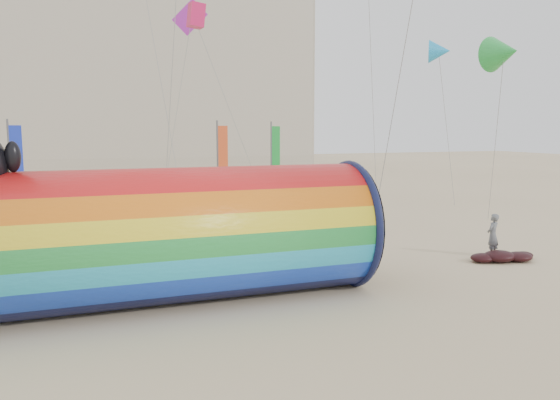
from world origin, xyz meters
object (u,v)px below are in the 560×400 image
object	(u,v)px
hotel_building	(7,72)
kite_handler	(493,235)
fabric_bundle	(503,256)
windsock_assembly	(142,234)

from	to	relation	value
hotel_building	kite_handler	world-z (taller)	hotel_building
hotel_building	fabric_bundle	bearing A→B (deg)	-65.93
hotel_building	kite_handler	bearing A→B (deg)	-65.44
windsock_assembly	kite_handler	world-z (taller)	windsock_assembly
hotel_building	windsock_assembly	size ratio (longest dim) A/B	4.75
fabric_bundle	kite_handler	bearing A→B (deg)	79.02
hotel_building	windsock_assembly	distance (m)	47.81
windsock_assembly	hotel_building	bearing A→B (deg)	99.57
fabric_bundle	hotel_building	bearing A→B (deg)	114.07
kite_handler	fabric_bundle	bearing A→B (deg)	54.15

